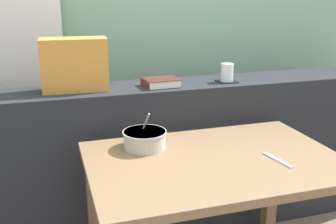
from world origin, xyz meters
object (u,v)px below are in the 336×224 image
at_px(coaster_square, 227,81).
at_px(fork_utensil, 277,160).
at_px(soup_bowl, 145,140).
at_px(breakfast_table, 214,182).
at_px(closed_book, 161,83).
at_px(juice_glass, 227,73).
at_px(throw_pillow, 75,65).

bearing_deg(coaster_square, fork_utensil, -95.75).
bearing_deg(soup_bowl, coaster_square, 31.94).
distance_m(coaster_square, fork_utensil, 0.67).
bearing_deg(breakfast_table, coaster_square, 61.09).
height_order(closed_book, fork_utensil, closed_book).
height_order(juice_glass, fork_utensil, juice_glass).
relative_size(throw_pillow, fork_utensil, 1.88).
xyz_separation_m(juice_glass, fork_utensil, (-0.06, -0.64, -0.24)).
bearing_deg(fork_utensil, breakfast_table, 147.64).
bearing_deg(juice_glass, soup_bowl, -148.06).
relative_size(closed_book, fork_utensil, 1.10).
xyz_separation_m(coaster_square, fork_utensil, (-0.06, -0.64, -0.19)).
height_order(closed_book, soup_bowl, closed_book).
bearing_deg(breakfast_table, fork_utensil, -22.40).
xyz_separation_m(coaster_square, closed_book, (-0.38, 0.00, 0.02)).
relative_size(closed_book, soup_bowl, 0.96).
height_order(throw_pillow, soup_bowl, throw_pillow).
xyz_separation_m(coaster_square, throw_pillow, (-0.80, 0.05, 0.13)).
distance_m(coaster_square, juice_glass, 0.05).
bearing_deg(juice_glass, throw_pillow, 176.62).
xyz_separation_m(coaster_square, soup_bowl, (-0.55, -0.34, -0.15)).
distance_m(juice_glass, soup_bowl, 0.68).
distance_m(breakfast_table, coaster_square, 0.69).
xyz_separation_m(coaster_square, juice_glass, (0.00, 0.00, 0.05)).
xyz_separation_m(juice_glass, soup_bowl, (-0.55, -0.34, -0.20)).
distance_m(coaster_square, closed_book, 0.38).
relative_size(breakfast_table, juice_glass, 10.96).
height_order(coaster_square, throw_pillow, throw_pillow).
xyz_separation_m(closed_book, throw_pillow, (-0.43, 0.04, 0.11)).
bearing_deg(breakfast_table, juice_glass, 61.09).
relative_size(closed_book, throw_pillow, 0.58).
relative_size(coaster_square, soup_bowl, 0.52).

